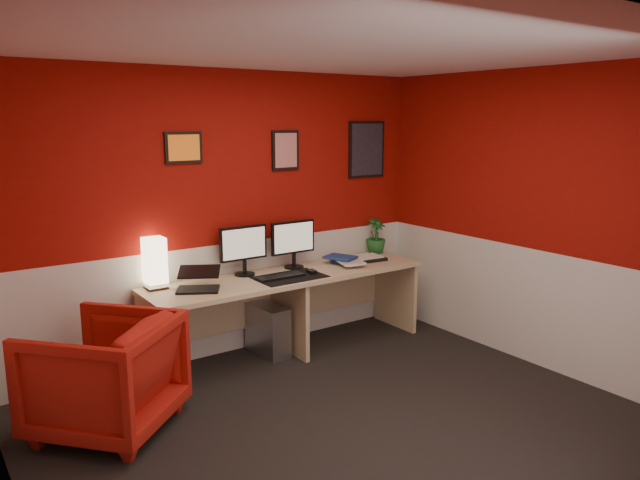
% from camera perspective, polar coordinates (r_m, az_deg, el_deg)
% --- Properties ---
extents(ground, '(4.00, 3.50, 0.01)m').
position_cam_1_polar(ground, '(4.35, 2.78, -17.26)').
color(ground, black).
rests_on(ground, ground).
extents(ceiling, '(4.00, 3.50, 0.01)m').
position_cam_1_polar(ceiling, '(3.85, 3.16, 17.57)').
color(ceiling, white).
rests_on(ceiling, ground).
extents(wall_back, '(4.00, 0.01, 2.50)m').
position_cam_1_polar(wall_back, '(5.37, -8.61, 2.30)').
color(wall_back, maroon).
rests_on(wall_back, ground).
extents(wall_front, '(4.00, 0.01, 2.50)m').
position_cam_1_polar(wall_front, '(2.80, 25.78, -7.10)').
color(wall_front, maroon).
rests_on(wall_front, ground).
extents(wall_left, '(0.01, 3.50, 2.50)m').
position_cam_1_polar(wall_left, '(3.14, -27.31, -5.31)').
color(wall_left, maroon).
rests_on(wall_left, ground).
extents(wall_right, '(0.01, 3.50, 2.50)m').
position_cam_1_polar(wall_right, '(5.36, 20.07, 1.72)').
color(wall_right, maroon).
rests_on(wall_right, ground).
extents(wainscot_back, '(4.00, 0.01, 1.00)m').
position_cam_1_polar(wainscot_back, '(5.54, -8.36, -5.39)').
color(wainscot_back, silver).
rests_on(wainscot_back, ground).
extents(wainscot_left, '(0.01, 3.50, 1.00)m').
position_cam_1_polar(wainscot_left, '(3.42, -26.04, -17.47)').
color(wainscot_left, silver).
rests_on(wainscot_left, ground).
extents(wainscot_right, '(0.01, 3.50, 1.00)m').
position_cam_1_polar(wainscot_right, '(5.52, 19.51, -5.98)').
color(wainscot_right, silver).
rests_on(wainscot_right, ground).
extents(desk, '(2.60, 0.65, 0.73)m').
position_cam_1_polar(desk, '(5.48, -2.89, -6.93)').
color(desk, tan).
rests_on(desk, ground).
extents(shoji_lamp, '(0.16, 0.16, 0.40)m').
position_cam_1_polar(shoji_lamp, '(5.06, -15.27, -2.24)').
color(shoji_lamp, '#FFE5B2').
rests_on(shoji_lamp, desk).
extents(laptop, '(0.40, 0.37, 0.22)m').
position_cam_1_polar(laptop, '(4.94, -11.43, -3.46)').
color(laptop, black).
rests_on(laptop, desk).
extents(monitor_left, '(0.45, 0.06, 0.58)m').
position_cam_1_polar(monitor_left, '(5.32, -7.15, -0.26)').
color(monitor_left, black).
rests_on(monitor_left, desk).
extents(monitor_right, '(0.45, 0.06, 0.58)m').
position_cam_1_polar(monitor_right, '(5.55, -2.48, 0.29)').
color(monitor_right, black).
rests_on(monitor_right, desk).
extents(desk_mat, '(0.60, 0.38, 0.01)m').
position_cam_1_polar(desk_mat, '(5.27, -2.85, -3.50)').
color(desk_mat, black).
rests_on(desk_mat, desk).
extents(keyboard, '(0.42, 0.15, 0.02)m').
position_cam_1_polar(keyboard, '(5.25, -3.74, -3.44)').
color(keyboard, black).
rests_on(keyboard, desk_mat).
extents(mouse, '(0.07, 0.11, 0.03)m').
position_cam_1_polar(mouse, '(5.38, -0.79, -2.98)').
color(mouse, black).
rests_on(mouse, desk_mat).
extents(book_bottom, '(0.27, 0.32, 0.03)m').
position_cam_1_polar(book_bottom, '(5.68, 2.00, -2.30)').
color(book_bottom, navy).
rests_on(book_bottom, desk).
extents(book_middle, '(0.30, 0.35, 0.02)m').
position_cam_1_polar(book_middle, '(5.63, 1.76, -2.14)').
color(book_middle, silver).
rests_on(book_middle, book_bottom).
extents(book_top, '(0.30, 0.34, 0.03)m').
position_cam_1_polar(book_top, '(5.64, 1.40, -1.87)').
color(book_top, navy).
rests_on(book_top, book_middle).
extents(zen_tray, '(0.37, 0.28, 0.03)m').
position_cam_1_polar(zen_tray, '(5.91, 4.32, -1.78)').
color(zen_tray, black).
rests_on(zen_tray, desk).
extents(potted_plant, '(0.22, 0.22, 0.36)m').
position_cam_1_polar(potted_plant, '(6.21, 5.28, 0.40)').
color(potted_plant, '#19591E').
rests_on(potted_plant, desk).
extents(pc_tower, '(0.23, 0.46, 0.45)m').
position_cam_1_polar(pc_tower, '(5.51, -4.96, -8.40)').
color(pc_tower, '#99999E').
rests_on(pc_tower, ground).
extents(armchair, '(1.20, 1.20, 0.79)m').
position_cam_1_polar(armchair, '(4.41, -19.59, -11.87)').
color(armchair, '#AA1E15').
rests_on(armchair, ground).
extents(art_left, '(0.32, 0.02, 0.26)m').
position_cam_1_polar(art_left, '(5.14, -12.71, 8.48)').
color(art_left, orange).
rests_on(art_left, wall_back).
extents(art_center, '(0.28, 0.02, 0.36)m').
position_cam_1_polar(art_center, '(5.59, -3.28, 8.43)').
color(art_center, red).
rests_on(art_center, wall_back).
extents(art_right, '(0.44, 0.02, 0.56)m').
position_cam_1_polar(art_right, '(6.15, 4.40, 8.49)').
color(art_right, black).
rests_on(art_right, wall_back).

